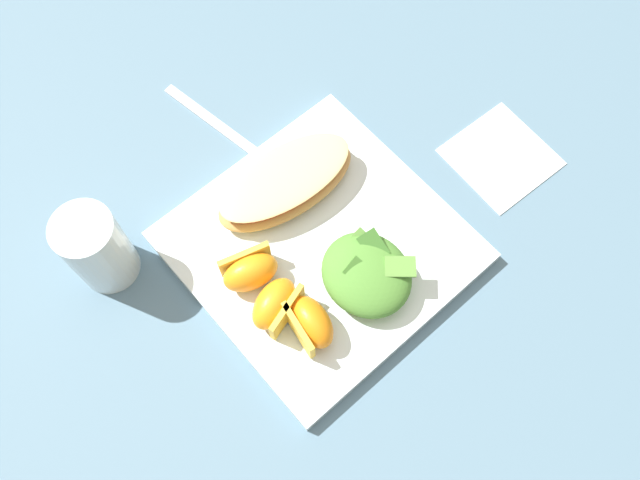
# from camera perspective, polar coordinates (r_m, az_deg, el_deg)

# --- Properties ---
(ground) EXTENTS (3.00, 3.00, 0.00)m
(ground) POSITION_cam_1_polar(r_m,az_deg,el_deg) (0.74, -0.00, -0.79)
(ground) COLOR slate
(white_plate) EXTENTS (0.28, 0.28, 0.02)m
(white_plate) POSITION_cam_1_polar(r_m,az_deg,el_deg) (0.73, -0.00, -0.55)
(white_plate) COLOR silver
(white_plate) RESTS_ON ground
(cheesy_pizza_bread) EXTENTS (0.10, 0.18, 0.04)m
(cheesy_pizza_bread) POSITION_cam_1_polar(r_m,az_deg,el_deg) (0.74, -2.99, 4.99)
(cheesy_pizza_bread) COLOR tan
(cheesy_pizza_bread) RESTS_ON white_plate
(green_salad_pile) EXTENTS (0.10, 0.09, 0.04)m
(green_salad_pile) POSITION_cam_1_polar(r_m,az_deg,el_deg) (0.69, 4.05, -2.96)
(green_salad_pile) COLOR #4C8433
(green_salad_pile) RESTS_ON white_plate
(orange_wedge_front) EXTENTS (0.05, 0.07, 0.04)m
(orange_wedge_front) POSITION_cam_1_polar(r_m,az_deg,el_deg) (0.69, -6.09, -2.67)
(orange_wedge_front) COLOR orange
(orange_wedge_front) RESTS_ON white_plate
(orange_wedge_middle) EXTENTS (0.05, 0.07, 0.04)m
(orange_wedge_middle) POSITION_cam_1_polar(r_m,az_deg,el_deg) (0.68, -3.87, -5.60)
(orange_wedge_middle) COLOR orange
(orange_wedge_middle) RESTS_ON white_plate
(orange_wedge_rear) EXTENTS (0.07, 0.05, 0.04)m
(orange_wedge_rear) POSITION_cam_1_polar(r_m,az_deg,el_deg) (0.67, -0.85, -7.17)
(orange_wedge_rear) COLOR orange
(orange_wedge_rear) RESTS_ON white_plate
(paper_napkin) EXTENTS (0.12, 0.12, 0.00)m
(paper_napkin) POSITION_cam_1_polar(r_m,az_deg,el_deg) (0.82, 15.37, 6.97)
(paper_napkin) COLOR white
(paper_napkin) RESTS_ON ground
(metal_fork) EXTENTS (0.19, 0.05, 0.01)m
(metal_fork) POSITION_cam_1_polar(r_m,az_deg,el_deg) (0.81, -7.52, 8.94)
(metal_fork) COLOR silver
(metal_fork) RESTS_ON ground
(drinking_clear_cup) EXTENTS (0.06, 0.06, 0.11)m
(drinking_clear_cup) POSITION_cam_1_polar(r_m,az_deg,el_deg) (0.72, -18.74, -0.70)
(drinking_clear_cup) COLOR silver
(drinking_clear_cup) RESTS_ON ground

